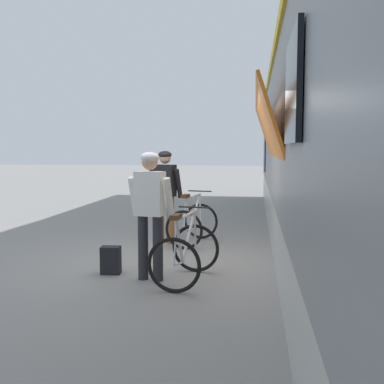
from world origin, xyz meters
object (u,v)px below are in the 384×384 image
at_px(bicycle_near_white, 193,223).
at_px(backpack_on_platform, 111,260).
at_px(train_car, 378,138).
at_px(cyclist_far_in_white, 150,204).
at_px(bicycle_far_silver, 185,253).
at_px(cyclist_near_in_dark, 165,188).

distance_m(bicycle_near_white, backpack_on_platform, 2.39).
relative_size(train_car, bicycle_near_white, 16.77).
height_order(train_car, bicycle_near_white, train_car).
distance_m(train_car, cyclist_far_in_white, 3.51).
bearing_deg(bicycle_near_white, train_car, -24.37).
bearing_deg(train_car, bicycle_far_silver, -157.85).
xyz_separation_m(cyclist_near_in_dark, bicycle_far_silver, (0.77, -2.46, -0.65)).
xyz_separation_m(cyclist_near_in_dark, cyclist_far_in_white, (0.28, -2.43, 0.00)).
relative_size(train_car, backpack_on_platform, 49.39).
distance_m(cyclist_near_in_dark, cyclist_far_in_white, 2.45).
bearing_deg(cyclist_near_in_dark, train_car, -21.21).
bearing_deg(cyclist_near_in_dark, bicycle_near_white, -1.32).
bearing_deg(train_car, cyclist_far_in_white, -161.38).
height_order(cyclist_far_in_white, bicycle_near_white, cyclist_far_in_white).
relative_size(bicycle_near_white, backpack_on_platform, 2.95).
relative_size(train_car, cyclist_far_in_white, 11.21).
height_order(cyclist_near_in_dark, bicycle_far_silver, cyclist_near_in_dark).
height_order(cyclist_far_in_white, bicycle_far_silver, cyclist_far_in_white).
relative_size(cyclist_near_in_dark, cyclist_far_in_white, 1.00).
bearing_deg(backpack_on_platform, train_car, 7.55).
height_order(bicycle_near_white, backpack_on_platform, bicycle_near_white).
distance_m(cyclist_near_in_dark, backpack_on_platform, 2.40).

